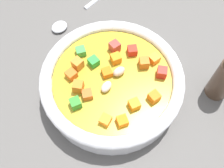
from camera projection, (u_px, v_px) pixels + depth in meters
The scene contains 3 objects.
ground_plane at pixel (112, 93), 42.14cm from camera, with size 140.00×140.00×2.00cm, color #565451.
soup_bowl_main at pixel (112, 82), 38.91cm from camera, with size 21.18×21.18×5.59cm.
spoon at pixel (86, 6), 49.33cm from camera, with size 17.51×13.75×1.00cm.
Camera 1 is at (3.66, 18.33, 36.80)cm, focal length 41.52 mm.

